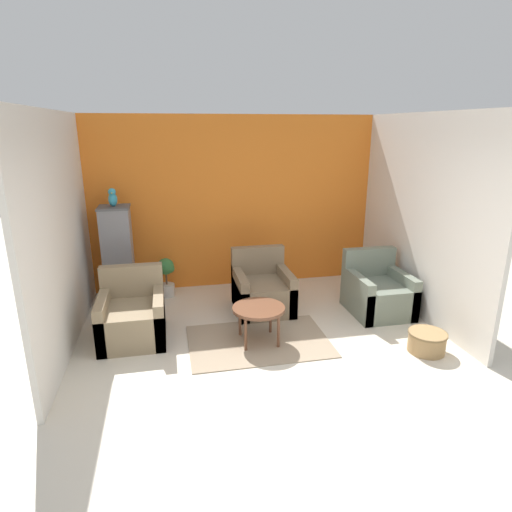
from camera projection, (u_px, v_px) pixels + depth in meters
The scene contains 13 objects.
ground_plane at pixel (289, 393), 4.27m from camera, with size 20.00×20.00×0.00m, color beige.
wall_back_accent at pixel (235, 203), 6.90m from camera, with size 4.67×0.06×2.74m.
wall_left at pixel (60, 234), 4.92m from camera, with size 0.06×3.20×2.74m.
wall_right at pixel (421, 217), 5.83m from camera, with size 0.06×3.20×2.74m.
area_rug at pixel (259, 341), 5.29m from camera, with size 1.72×1.16×0.01m.
coffee_table at pixel (259, 311), 5.17m from camera, with size 0.64×0.64×0.46m.
armchair_left at pixel (133, 317), 5.31m from camera, with size 0.78×0.87×0.86m.
armchair_right at pixel (377, 293), 6.08m from camera, with size 0.78×0.87×0.86m.
armchair_middle at pixel (262, 291), 6.15m from camera, with size 0.78×0.87×0.86m.
birdcage at pixel (119, 259), 6.27m from camera, with size 0.59×0.59×1.47m.
parrot at pixel (113, 198), 6.01m from camera, with size 0.12×0.22×0.26m.
potted_plant at pixel (166, 274), 6.63m from camera, with size 0.28×0.26×0.61m.
wicker_basket at pixel (427, 341), 5.03m from camera, with size 0.45×0.45×0.25m.
Camera 1 is at (-1.08, -3.54, 2.56)m, focal length 30.00 mm.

